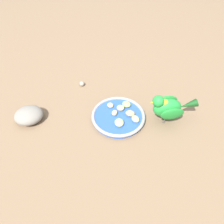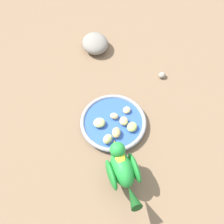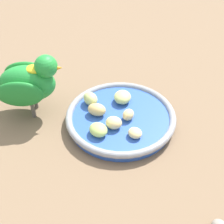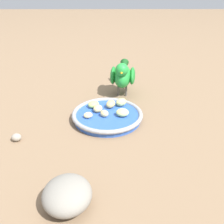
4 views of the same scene
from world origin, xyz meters
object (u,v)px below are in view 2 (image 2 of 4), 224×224
(apple_piece_3, at_px, (99,123))
(apple_piece_6, at_px, (127,110))
(rock_large, at_px, (95,43))
(apple_piece_4, at_px, (132,127))
(feeding_bowl, at_px, (113,123))
(pebble_0, at_px, (162,75))
(apple_piece_1, at_px, (116,133))
(apple_piece_5, at_px, (108,139))
(parrot, at_px, (123,169))
(apple_piece_2, at_px, (124,121))
(apple_piece_0, at_px, (114,116))

(apple_piece_3, xyz_separation_m, apple_piece_6, (-0.01, 0.10, -0.00))
(rock_large, bearing_deg, apple_piece_4, -4.60)
(apple_piece_3, bearing_deg, apple_piece_4, 58.25)
(apple_piece_3, bearing_deg, apple_piece_6, 95.82)
(feeding_bowl, bearing_deg, pebble_0, 114.84)
(feeding_bowl, xyz_separation_m, apple_piece_3, (-0.01, -0.04, 0.02))
(apple_piece_3, distance_m, apple_piece_4, 0.10)
(apple_piece_1, bearing_deg, apple_piece_5, -72.74)
(parrot, bearing_deg, apple_piece_3, 3.67)
(feeding_bowl, distance_m, apple_piece_5, 0.07)
(apple_piece_2, height_order, apple_piece_3, same)
(apple_piece_0, distance_m, apple_piece_2, 0.04)
(rock_large, bearing_deg, apple_piece_3, -19.78)
(apple_piece_3, height_order, rock_large, rock_large)
(apple_piece_0, relative_size, parrot, 0.14)
(apple_piece_0, relative_size, apple_piece_5, 0.76)
(rock_large, bearing_deg, apple_piece_2, -7.32)
(parrot, distance_m, pebble_0, 0.41)
(feeding_bowl, distance_m, apple_piece_4, 0.06)
(apple_piece_5, height_order, rock_large, rock_large)
(feeding_bowl, relative_size, apple_piece_4, 5.94)
(apple_piece_5, xyz_separation_m, parrot, (0.12, -0.01, 0.04))
(apple_piece_1, distance_m, pebble_0, 0.29)
(feeding_bowl, height_order, apple_piece_0, apple_piece_0)
(apple_piece_2, xyz_separation_m, apple_piece_5, (0.04, -0.07, 0.00))
(apple_piece_0, height_order, apple_piece_5, apple_piece_5)
(apple_piece_4, distance_m, parrot, 0.17)
(apple_piece_3, bearing_deg, parrot, -2.05)
(parrot, relative_size, rock_large, 1.73)
(apple_piece_0, bearing_deg, apple_piece_3, -85.20)
(apple_piece_0, xyz_separation_m, rock_large, (-0.32, 0.07, -0.00))
(apple_piece_1, xyz_separation_m, apple_piece_6, (-0.06, 0.07, -0.00))
(apple_piece_0, height_order, apple_piece_6, apple_piece_0)
(apple_piece_5, bearing_deg, apple_piece_2, 118.44)
(apple_piece_1, bearing_deg, parrot, -17.37)
(apple_piece_2, height_order, parrot, parrot)
(apple_piece_4, relative_size, pebble_0, 1.38)
(apple_piece_6, xyz_separation_m, pebble_0, (-0.09, 0.18, -0.02))
(feeding_bowl, relative_size, apple_piece_0, 8.25)
(apple_piece_0, height_order, apple_piece_1, apple_piece_1)
(apple_piece_5, bearing_deg, apple_piece_4, 96.29)
(apple_piece_2, bearing_deg, rock_large, 172.68)
(apple_piece_1, distance_m, apple_piece_6, 0.09)
(apple_piece_2, distance_m, apple_piece_3, 0.08)
(parrot, height_order, pebble_0, parrot)
(pebble_0, bearing_deg, feeding_bowl, -65.16)
(feeding_bowl, bearing_deg, apple_piece_5, -37.85)
(apple_piece_1, relative_size, apple_piece_4, 1.00)
(apple_piece_0, bearing_deg, feeding_bowl, -33.47)
(apple_piece_0, bearing_deg, apple_piece_1, -17.77)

